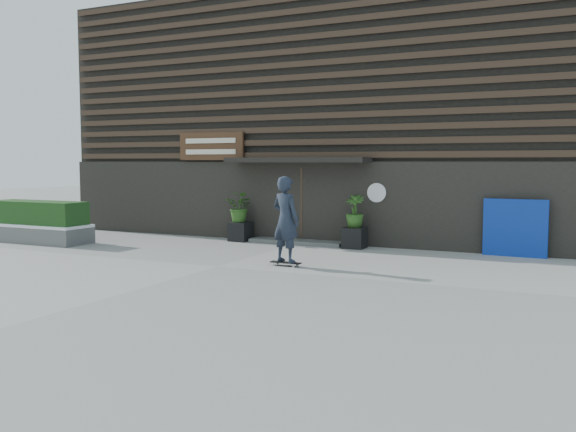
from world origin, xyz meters
The scene contains 12 objects.
ground centered at (0.00, 0.00, 0.00)m, with size 80.00×80.00×0.00m, color #97958F.
entrance_step centered at (0.00, 4.60, 0.06)m, with size 3.00×0.80×0.12m, color #4E4E4B.
planter_pot_left centered at (-1.90, 4.40, 0.30)m, with size 0.60×0.60×0.60m, color black.
bamboo_left centered at (-1.90, 4.40, 1.08)m, with size 0.86×0.75×0.96m, color #2D591E.
planter_pot_right centered at (1.90, 4.40, 0.30)m, with size 0.60×0.60×0.60m, color black.
bamboo_right centered at (1.90, 4.40, 1.08)m, with size 0.54×0.54×0.96m, color #2D591E.
raised_bed centered at (-7.45, 1.46, 0.25)m, with size 3.50×1.20×0.50m, color #535250.
snow_layer centered at (-7.45, 1.46, 0.54)m, with size 3.50×1.20×0.08m, color white.
hedge centered at (-7.45, 1.46, 0.93)m, with size 3.30×1.00×0.70m, color #193C15.
blue_tarp centered at (6.24, 4.70, 0.76)m, with size 1.62×0.12×1.52m, color #0B2997.
building centered at (0.00, 9.96, 3.99)m, with size 18.00×11.00×8.00m.
skateboarder centered at (1.43, 0.77, 1.12)m, with size 0.86×0.69×2.16m.
Camera 1 is at (7.78, -12.43, 2.49)m, focal length 38.53 mm.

